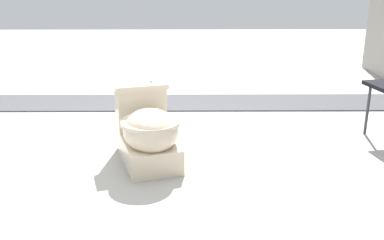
% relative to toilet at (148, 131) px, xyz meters
% --- Properties ---
extents(ground_plane, '(14.00, 14.00, 0.00)m').
position_rel_toilet_xyz_m(ground_plane, '(-0.09, -0.06, -0.22)').
color(ground_plane, '#A8A59E').
extents(gravel_strip, '(0.56, 8.00, 0.01)m').
position_rel_toilet_xyz_m(gravel_strip, '(-1.42, 0.44, -0.21)').
color(gravel_strip, '#4C4C51').
rests_on(gravel_strip, ground).
extents(toilet, '(0.71, 0.54, 0.52)m').
position_rel_toilet_xyz_m(toilet, '(0.00, 0.00, 0.00)').
color(toilet, beige).
rests_on(toilet, ground).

